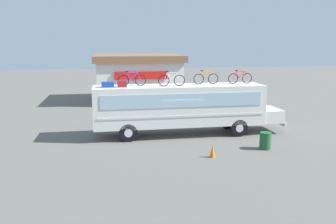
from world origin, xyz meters
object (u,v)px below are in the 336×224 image
Objects in this scene: rooftop_bicycle_2 at (172,80)px; trash_bin at (265,141)px; luggage_bag_1 at (108,85)px; bus at (183,106)px; traffic_cone at (212,151)px; rooftop_bicycle_3 at (206,78)px; luggage_bag_2 at (122,84)px; rooftop_bicycle_1 at (132,80)px; rooftop_bicycle_4 at (240,78)px.

rooftop_bicycle_2 is 1.76× the size of trash_bin.
luggage_bag_1 is 0.78× the size of trash_bin.
traffic_cone is (0.53, -4.75, -1.54)m from bus.
rooftop_bicycle_2 is at bearing 142.48° from trash_bin.
traffic_cone is at bearing -101.70° from rooftop_bicycle_3.
bus is 4.09m from luggage_bag_2.
luggage_bag_1 is 7.55m from traffic_cone.
rooftop_bicycle_1 is at bearing 149.54° from trash_bin.
luggage_bag_1 is 1.37× the size of luggage_bag_2.
rooftop_bicycle_2 is 2.38× the size of traffic_cone.
rooftop_bicycle_3 is 1.74× the size of trash_bin.
luggage_bag_2 reaches higher than bus.
luggage_bag_2 is 6.94m from traffic_cone.
rooftop_bicycle_4 reaches higher than traffic_cone.
luggage_bag_2 is 5.43m from rooftop_bicycle_3.
rooftop_bicycle_1 reaches higher than traffic_cone.
bus is at bearing 3.83° from luggage_bag_2.
rooftop_bicycle_1 is 1.83× the size of trash_bin.
bus is at bearing -175.50° from rooftop_bicycle_4.
rooftop_bicycle_1 reaches higher than trash_bin.
rooftop_bicycle_2 is at bearing -164.40° from rooftop_bicycle_3.
trash_bin is at bearing -30.46° from rooftop_bicycle_1.
rooftop_bicycle_2 is at bearing -172.61° from rooftop_bicycle_4.
rooftop_bicycle_4 reaches higher than luggage_bag_1.
rooftop_bicycle_1 is at bearing -178.88° from rooftop_bicycle_3.
rooftop_bicycle_3 reaches higher than traffic_cone.
rooftop_bicycle_2 is at bearing -2.14° from luggage_bag_1.
rooftop_bicycle_4 reaches higher than bus.
luggage_bag_2 is at bearing -140.30° from rooftop_bicycle_1.
rooftop_bicycle_3 reaches higher than luggage_bag_1.
rooftop_bicycle_3 is (2.37, 0.66, -0.01)m from rooftop_bicycle_2.
trash_bin is 3.44m from traffic_cone.
trash_bin is (7.66, -3.61, -2.90)m from luggage_bag_2.
bus is 3.60m from rooftop_bicycle_1.
luggage_bag_2 is at bearing 154.77° from trash_bin.
luggage_bag_2 is 0.32× the size of rooftop_bicycle_2.
luggage_bag_2 reaches higher than traffic_cone.
trash_bin is (-0.03, -4.17, -3.09)m from rooftop_bicycle_4.
luggage_bag_1 is 1.05× the size of traffic_cone.
luggage_bag_2 is 0.57× the size of trash_bin.
rooftop_bicycle_2 is (3.02, -0.05, 0.20)m from luggage_bag_2.
luggage_bag_1 is 1.56m from rooftop_bicycle_1.
rooftop_bicycle_3 is (1.59, 0.36, 1.68)m from bus.
rooftop_bicycle_4 is at bearing 0.29° from rooftop_bicycle_1.
luggage_bag_2 reaches higher than luggage_bag_1.
bus is 16.58× the size of luggage_bag_1.
bus is 22.71× the size of luggage_bag_2.
rooftop_bicycle_2 is at bearing 106.45° from traffic_cone.
trash_bin is at bearing -37.52° from rooftop_bicycle_2.
trash_bin is (2.27, -4.22, -3.09)m from rooftop_bicycle_3.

